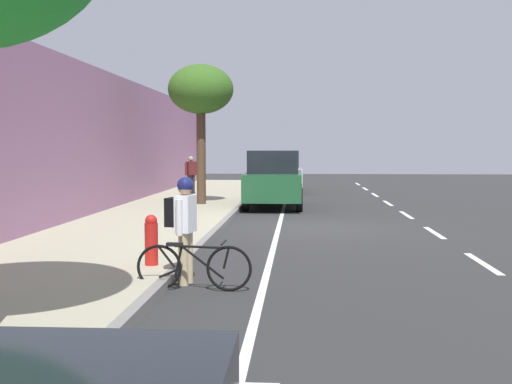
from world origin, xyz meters
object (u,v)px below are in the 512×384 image
at_px(parked_suv_green_second, 274,178).
at_px(cyclist_with_backpack, 184,219).
at_px(street_tree_near_cyclist, 201,92).
at_px(bicycle_at_curb, 193,266).
at_px(fire_hydrant, 151,240).
at_px(parked_pickup_silver_nearest, 279,173).
at_px(pedestrian_on_phone, 191,173).

distance_m(parked_suv_green_second, cyclist_with_backpack, 12.78).
height_order(parked_suv_green_second, street_tree_near_cyclist, street_tree_near_cyclist).
distance_m(bicycle_at_curb, fire_hydrant, 1.48).
bearing_deg(parked_suv_green_second, parked_pickup_silver_nearest, -89.33).
bearing_deg(fire_hydrant, bicycle_at_curb, 127.63).
bearing_deg(fire_hydrant, parked_suv_green_second, -97.37).
bearing_deg(cyclist_with_backpack, fire_hydrant, -46.45).
height_order(bicycle_at_curb, street_tree_near_cyclist, street_tree_near_cyclist).
relative_size(parked_suv_green_second, bicycle_at_curb, 2.75).
height_order(parked_suv_green_second, bicycle_at_curb, parked_suv_green_second).
distance_m(street_tree_near_cyclist, pedestrian_on_phone, 5.67).
xyz_separation_m(parked_pickup_silver_nearest, bicycle_at_curb, (0.57, 20.88, -0.54)).
xyz_separation_m(cyclist_with_backpack, pedestrian_on_phone, (2.75, -16.94, 0.04)).
bearing_deg(pedestrian_on_phone, fire_hydrant, 97.32).
height_order(street_tree_near_cyclist, pedestrian_on_phone, street_tree_near_cyclist).
bearing_deg(cyclist_with_backpack, pedestrian_on_phone, -80.77).
bearing_deg(fire_hydrant, cyclist_with_backpack, 133.55).
height_order(bicycle_at_curb, pedestrian_on_phone, pedestrian_on_phone).
xyz_separation_m(parked_pickup_silver_nearest, parked_suv_green_second, (-0.09, 7.68, 0.13)).
bearing_deg(street_tree_near_cyclist, parked_suv_green_second, -168.64).
bearing_deg(bicycle_at_curb, pedestrian_on_phone, -80.28).
bearing_deg(pedestrian_on_phone, street_tree_near_cyclist, 103.79).
xyz_separation_m(cyclist_with_backpack, fire_hydrant, (0.67, -0.70, -0.42)).
xyz_separation_m(parked_pickup_silver_nearest, cyclist_with_backpack, (0.80, 20.42, 0.10)).
bearing_deg(bicycle_at_curb, street_tree_near_cyclist, -81.82).
relative_size(parked_suv_green_second, fire_hydrant, 5.60).
relative_size(cyclist_with_backpack, pedestrian_on_phone, 1.05).
relative_size(cyclist_with_backpack, fire_hydrant, 1.96).
height_order(cyclist_with_backpack, street_tree_near_cyclist, street_tree_near_cyclist).
relative_size(street_tree_near_cyclist, pedestrian_on_phone, 3.02).
distance_m(cyclist_with_backpack, pedestrian_on_phone, 17.16).
xyz_separation_m(street_tree_near_cyclist, pedestrian_on_phone, (1.15, -4.70, -2.96)).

